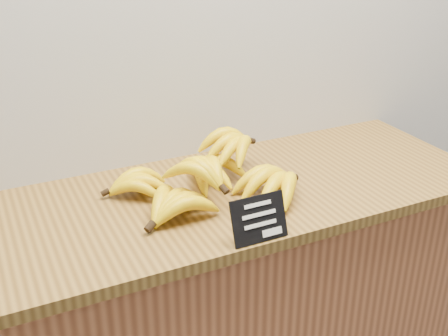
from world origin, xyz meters
TOP-DOWN VIEW (x-y plane):
  - counter at (-0.06, 2.75)m, footprint 1.40×0.50m
  - counter_top at (-0.06, 2.75)m, footprint 1.47×0.54m
  - chalkboard_sign at (-0.07, 2.51)m, footprint 0.13×0.04m
  - banana_pile at (-0.07, 2.74)m, footprint 0.50×0.36m

SIDE VIEW (x-z plane):
  - counter at x=-0.06m, z-range 0.00..0.90m
  - counter_top at x=-0.06m, z-range 0.90..0.93m
  - banana_pile at x=-0.07m, z-range 0.92..1.04m
  - chalkboard_sign at x=-0.07m, z-range 0.93..1.03m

